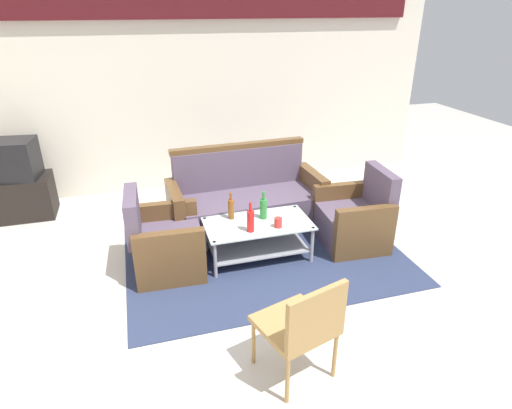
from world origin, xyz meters
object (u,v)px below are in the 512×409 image
object	(u,v)px
armchair_left	(165,244)
cup	(278,222)
couch	(246,203)
bottle_green	(263,208)
armchair_right	(354,220)
bottle_red	(251,220)
wicker_chair	(303,324)
television	(10,160)
bottle_brown	(231,209)
coffee_table	(258,234)
tv_stand	(19,197)

from	to	relation	value
armchair_left	cup	xyz separation A→B (m)	(1.13, -0.19, 0.17)
couch	bottle_green	xyz separation A→B (m)	(0.03, -0.62, 0.21)
armchair_right	bottle_red	xyz separation A→B (m)	(-1.24, -0.15, 0.24)
bottle_green	bottle_red	distance (m)	0.32
cup	bottle_red	bearing A→B (deg)	-178.58
wicker_chair	television	bearing A→B (deg)	108.67
couch	bottle_green	bearing A→B (deg)	90.04
armchair_left	television	distance (m)	2.44
armchair_left	bottle_brown	size ratio (longest dim) A/B	2.82
armchair_right	bottle_red	distance (m)	1.27
couch	bottle_brown	world-z (taller)	couch
coffee_table	tv_stand	xyz separation A→B (m)	(-2.60, 1.78, -0.01)
bottle_brown	tv_stand	xyz separation A→B (m)	(-2.36, 1.60, -0.26)
couch	cup	world-z (taller)	couch
armchair_left	television	size ratio (longest dim) A/B	1.31
couch	armchair_left	world-z (taller)	couch
coffee_table	armchair_left	bearing A→B (deg)	177.26
bottle_brown	armchair_right	bearing A→B (deg)	-7.56
armchair_right	television	xyz separation A→B (m)	(-3.72, 1.79, 0.47)
armchair_left	bottle_red	size ratio (longest dim) A/B	2.72
couch	bottle_red	distance (m)	0.91
couch	television	bearing A→B (deg)	-24.22
bottle_brown	coffee_table	bearing A→B (deg)	-36.46
bottle_brown	tv_stand	size ratio (longest dim) A/B	0.38
bottle_red	wicker_chair	size ratio (longest dim) A/B	0.37
armchair_left	bottle_brown	distance (m)	0.77
armchair_right	tv_stand	bearing A→B (deg)	67.98
coffee_table	wicker_chair	distance (m)	1.69
bottle_green	bottle_red	bearing A→B (deg)	-130.78
coffee_table	wicker_chair	bearing A→B (deg)	-95.88
armchair_left	tv_stand	world-z (taller)	armchair_left
cup	tv_stand	size ratio (longest dim) A/B	0.12
couch	coffee_table	bearing A→B (deg)	82.71
armchair_left	cup	size ratio (longest dim) A/B	8.50
tv_stand	television	distance (m)	0.50
wicker_chair	coffee_table	bearing A→B (deg)	67.60
armchair_left	bottle_green	world-z (taller)	armchair_left
cup	wicker_chair	bearing A→B (deg)	-102.75
bottle_brown	bottle_green	bearing A→B (deg)	-15.07
armchair_left	tv_stand	xyz separation A→B (m)	(-1.64, 1.73, -0.03)
armchair_right	bottle_red	world-z (taller)	armchair_right
cup	bottle_green	bearing A→B (deg)	110.01
television	tv_stand	bearing A→B (deg)	90.00
television	wicker_chair	xyz separation A→B (m)	(2.43, -3.45, -0.27)
bottle_brown	tv_stand	world-z (taller)	bottle_brown
coffee_table	bottle_green	distance (m)	0.28
bottle_red	tv_stand	size ratio (longest dim) A/B	0.39
coffee_table	bottle_brown	bearing A→B (deg)	143.54
tv_stand	bottle_red	bearing A→B (deg)	-37.89
bottle_brown	bottle_red	bearing A→B (deg)	-69.88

